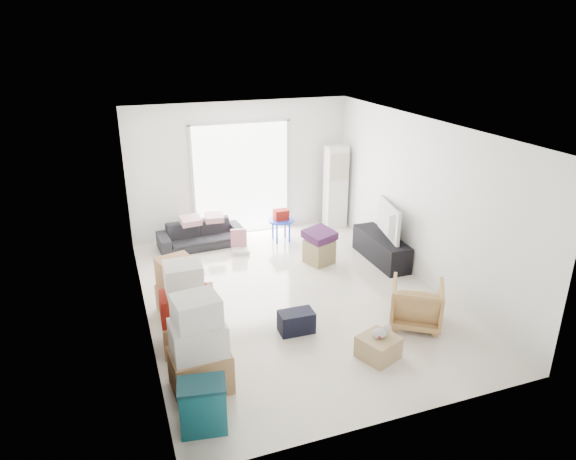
# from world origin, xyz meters

# --- Properties ---
(room_shell) EXTENTS (4.98, 6.48, 3.18)m
(room_shell) POSITION_xyz_m (0.00, 0.00, 1.35)
(room_shell) COLOR silver
(room_shell) RESTS_ON ground
(sliding_door) EXTENTS (2.10, 0.04, 2.33)m
(sliding_door) POSITION_xyz_m (0.00, 2.98, 1.24)
(sliding_door) COLOR white
(sliding_door) RESTS_ON room_shell
(ac_tower) EXTENTS (0.45, 0.30, 1.75)m
(ac_tower) POSITION_xyz_m (1.95, 2.65, 0.88)
(ac_tower) COLOR white
(ac_tower) RESTS_ON room_shell
(tv_console) EXTENTS (0.43, 1.44, 0.48)m
(tv_console) POSITION_xyz_m (2.00, 0.72, 0.24)
(tv_console) COLOR black
(tv_console) RESTS_ON room_shell
(television) EXTENTS (0.82, 1.17, 0.14)m
(television) POSITION_xyz_m (2.00, 0.72, 0.55)
(television) COLOR black
(television) RESTS_ON tv_console
(sofa) EXTENTS (1.67, 0.59, 0.64)m
(sofa) POSITION_xyz_m (-0.98, 2.50, 0.32)
(sofa) COLOR black
(sofa) RESTS_ON room_shell
(pillow_left) EXTENTS (0.38, 0.32, 0.11)m
(pillow_left) POSITION_xyz_m (-1.16, 2.49, 0.70)
(pillow_left) COLOR #B8868D
(pillow_left) RESTS_ON sofa
(pillow_right) EXTENTS (0.38, 0.32, 0.12)m
(pillow_right) POSITION_xyz_m (-0.70, 2.50, 0.70)
(pillow_right) COLOR #B8868D
(pillow_right) RESTS_ON sofa
(armchair) EXTENTS (0.95, 0.94, 0.72)m
(armchair) POSITION_xyz_m (1.38, -1.38, 0.36)
(armchair) COLOR #B57E50
(armchair) RESTS_ON room_shell
(storage_bins) EXTENTS (0.55, 0.42, 0.58)m
(storage_bins) POSITION_xyz_m (-1.90, -2.42, 0.29)
(storage_bins) COLOR #115460
(storage_bins) RESTS_ON room_shell
(box_stack_a) EXTENTS (0.71, 0.61, 1.22)m
(box_stack_a) POSITION_xyz_m (-1.80, -1.76, 0.55)
(box_stack_a) COLOR #A7784B
(box_stack_a) RESTS_ON room_shell
(box_stack_b) EXTENTS (0.68, 0.68, 1.22)m
(box_stack_b) POSITION_xyz_m (-1.80, -0.84, 0.53)
(box_stack_b) COLOR #A7784B
(box_stack_b) RESTS_ON room_shell
(box_stack_c) EXTENTS (0.66, 0.60, 0.85)m
(box_stack_c) POSITION_xyz_m (-1.77, 0.15, 0.41)
(box_stack_c) COLOR #A7784B
(box_stack_c) RESTS_ON room_shell
(loose_box) EXTENTS (0.51, 0.51, 0.36)m
(loose_box) POSITION_xyz_m (-1.48, 0.06, 0.18)
(loose_box) COLOR #A7784B
(loose_box) RESTS_ON room_shell
(duffel_bag) EXTENTS (0.50, 0.31, 0.31)m
(duffel_bag) POSITION_xyz_m (-0.31, -0.99, 0.16)
(duffel_bag) COLOR black
(duffel_bag) RESTS_ON room_shell
(ottoman) EXTENTS (0.55, 0.55, 0.44)m
(ottoman) POSITION_xyz_m (0.89, 1.02, 0.22)
(ottoman) COLOR #9B8F5A
(ottoman) RESTS_ON room_shell
(blanket) EXTENTS (0.60, 0.60, 0.14)m
(blanket) POSITION_xyz_m (0.89, 1.02, 0.51)
(blanket) COLOR #4C1F4F
(blanket) RESTS_ON ottoman
(kids_table) EXTENTS (0.53, 0.53, 0.66)m
(kids_table) POSITION_xyz_m (0.59, 2.25, 0.47)
(kids_table) COLOR blue
(kids_table) RESTS_ON room_shell
(toy_walker) EXTENTS (0.38, 0.35, 0.44)m
(toy_walker) POSITION_xyz_m (-0.34, 1.98, 0.12)
(toy_walker) COLOR silver
(toy_walker) RESTS_ON room_shell
(wood_crate) EXTENTS (0.58, 0.58, 0.30)m
(wood_crate) POSITION_xyz_m (0.47, -1.92, 0.15)
(wood_crate) COLOR tan
(wood_crate) RESTS_ON room_shell
(plush_bunny) EXTENTS (0.30, 0.17, 0.15)m
(plush_bunny) POSITION_xyz_m (0.51, -1.92, 0.37)
(plush_bunny) COLOR #B2ADA8
(plush_bunny) RESTS_ON wood_crate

